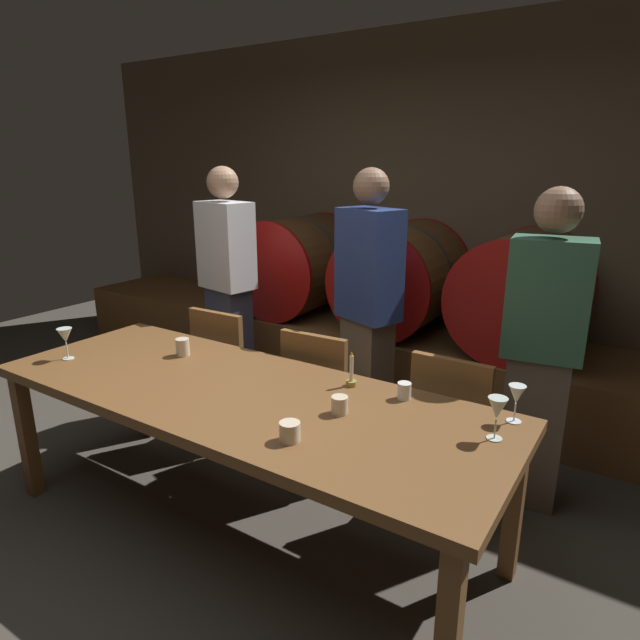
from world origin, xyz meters
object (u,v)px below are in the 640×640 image
at_px(wine_barrel_left, 298,265).
at_px(chair_right, 455,425).
at_px(cup_center_left, 290,432).
at_px(cup_center_right, 340,405).
at_px(wine_barrel_center, 401,278).
at_px(wine_glass_left, 65,336).
at_px(candle_center, 351,377).
at_px(cup_far_left, 183,347).
at_px(guest_left, 228,288).
at_px(guest_right, 541,351).
at_px(wine_barrel_right, 522,293).
at_px(chair_center, 323,395).
at_px(wine_glass_right, 517,396).
at_px(cup_far_right, 404,391).
at_px(chair_left, 229,366).
at_px(wine_glass_center, 497,409).
at_px(guest_center, 368,308).
at_px(dining_table, 240,403).

distance_m(wine_barrel_left, chair_right, 2.26).
distance_m(cup_center_left, cup_center_right, 0.30).
distance_m(wine_barrel_center, wine_glass_left, 2.34).
xyz_separation_m(candle_center, cup_far_left, (-0.97, -0.14, 0.00)).
bearing_deg(guest_left, guest_right, -171.02).
distance_m(wine_barrel_right, cup_center_right, 1.94).
distance_m(chair_center, wine_glass_right, 1.22).
bearing_deg(cup_far_right, chair_left, 164.76).
bearing_deg(guest_right, cup_center_right, 50.30).
bearing_deg(wine_barrel_center, chair_right, -54.23).
height_order(wine_barrel_left, wine_barrel_right, same).
distance_m(wine_barrel_right, candle_center, 1.68).
distance_m(chair_left, cup_center_left, 1.57).
bearing_deg(guest_right, cup_far_right, 49.93).
bearing_deg(wine_glass_center, guest_right, 90.83).
bearing_deg(wine_glass_right, guest_left, 162.29).
height_order(wine_barrel_center, cup_far_right, wine_barrel_center).
bearing_deg(guest_left, chair_center, 169.56).
xyz_separation_m(wine_barrel_left, wine_glass_right, (2.19, -1.59, -0.05)).
bearing_deg(cup_far_right, wine_barrel_center, 115.55).
bearing_deg(wine_barrel_right, guest_center, -132.38).
relative_size(guest_left, guest_right, 1.05).
bearing_deg(dining_table, cup_center_right, 5.36).
relative_size(wine_barrel_left, cup_far_right, 11.24).
height_order(wine_barrel_center, guest_right, guest_right).
height_order(chair_right, cup_far_left, chair_right).
height_order(guest_center, cup_center_right, guest_center).
height_order(wine_barrel_left, chair_center, wine_barrel_left).
bearing_deg(dining_table, guest_left, 134.10).
bearing_deg(guest_right, wine_glass_center, 82.51).
height_order(wine_barrel_left, guest_left, guest_left).
xyz_separation_m(chair_right, guest_left, (-1.83, 0.35, 0.41)).
bearing_deg(wine_barrel_left, wine_barrel_center, 0.00).
relative_size(wine_glass_right, cup_center_right, 2.08).
relative_size(chair_right, guest_center, 0.51).
bearing_deg(wine_barrel_left, chair_center, -50.19).
bearing_deg(wine_barrel_left, guest_center, -36.30).
bearing_deg(cup_far_left, candle_center, 8.19).
bearing_deg(wine_barrel_right, cup_center_left, -98.10).
height_order(wine_barrel_center, cup_center_left, wine_barrel_center).
distance_m(guest_center, wine_glass_center, 1.44).
bearing_deg(guest_left, cup_center_left, 148.90).
bearing_deg(chair_center, cup_center_right, 124.71).
xyz_separation_m(wine_barrel_center, cup_center_right, (0.61, -1.91, -0.13)).
distance_m(wine_glass_center, cup_center_right, 0.63).
bearing_deg(wine_barrel_center, cup_far_right, -64.45).
relative_size(wine_barrel_left, guest_left, 0.49).
bearing_deg(chair_right, cup_center_left, 72.53).
xyz_separation_m(chair_center, cup_far_left, (-0.60, -0.48, 0.32)).
height_order(chair_center, guest_right, guest_right).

